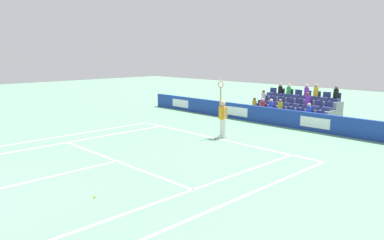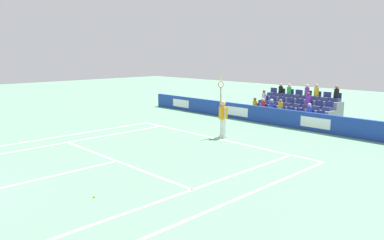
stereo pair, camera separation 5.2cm
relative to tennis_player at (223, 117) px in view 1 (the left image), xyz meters
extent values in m
cube|color=white|center=(0.13, 0.39, -0.99)|extent=(10.97, 0.10, 0.01)
cube|color=white|center=(0.13, 5.88, -0.99)|extent=(8.23, 0.10, 0.01)
cube|color=white|center=(0.13, 9.08, -0.99)|extent=(0.10, 6.40, 0.01)
cube|color=white|center=(4.24, 6.33, -0.99)|extent=(0.10, 11.89, 0.01)
cube|color=white|center=(-3.99, 6.33, -0.99)|extent=(0.10, 11.89, 0.01)
cube|color=white|center=(5.61, 6.33, -0.99)|extent=(0.10, 11.89, 0.01)
cube|color=white|center=(-5.36, 6.33, -0.99)|extent=(0.10, 11.89, 0.01)
cube|color=white|center=(0.13, 0.49, -0.99)|extent=(0.10, 0.20, 0.01)
cube|color=#193899|center=(0.13, -4.50, -0.51)|extent=(20.66, 0.20, 0.96)
cube|color=white|center=(-2.45, -4.39, -0.51)|extent=(1.65, 0.01, 0.54)
cube|color=white|center=(2.71, -4.39, -0.51)|extent=(1.65, 0.01, 0.54)
cube|color=white|center=(7.87, -4.39, -0.51)|extent=(1.65, 0.01, 0.54)
cylinder|color=white|center=(-0.12, 0.03, -0.54)|extent=(0.16, 0.16, 0.90)
cylinder|color=white|center=(0.11, -0.03, -0.54)|extent=(0.16, 0.16, 0.90)
cube|color=white|center=(-0.12, 0.03, -0.95)|extent=(0.18, 0.28, 0.08)
cube|color=white|center=(0.11, -0.03, -0.95)|extent=(0.18, 0.28, 0.08)
cube|color=orange|center=(-0.01, 0.00, 0.21)|extent=(0.30, 0.40, 0.60)
sphere|color=#D3A884|center=(-0.01, 0.00, 0.67)|extent=(0.24, 0.24, 0.24)
cylinder|color=#D3A884|center=(0.21, -0.05, 0.82)|extent=(0.09, 0.09, 0.62)
cylinder|color=#D3A884|center=(-0.21, 0.10, 0.23)|extent=(0.09, 0.09, 0.56)
cylinder|color=black|center=(0.21, -0.05, 1.27)|extent=(0.04, 0.04, 0.28)
torus|color=red|center=(0.21, -0.05, 1.55)|extent=(0.10, 0.31, 0.31)
sphere|color=#D1E533|center=(0.21, -0.05, 1.83)|extent=(0.07, 0.07, 0.07)
cube|color=gray|center=(0.13, -5.58, -0.78)|extent=(4.96, 0.95, 0.42)
cube|color=navy|center=(-2.04, -5.58, -0.47)|extent=(0.48, 0.44, 0.20)
cube|color=navy|center=(-2.04, -5.78, -0.22)|extent=(0.48, 0.04, 0.30)
cube|color=navy|center=(-1.42, -5.58, -0.47)|extent=(0.48, 0.44, 0.20)
cube|color=navy|center=(-1.42, -5.78, -0.22)|extent=(0.48, 0.04, 0.30)
cube|color=navy|center=(-0.80, -5.58, -0.47)|extent=(0.48, 0.44, 0.20)
cube|color=navy|center=(-0.80, -5.78, -0.22)|extent=(0.48, 0.04, 0.30)
cube|color=navy|center=(-0.18, -5.58, -0.47)|extent=(0.48, 0.44, 0.20)
cube|color=navy|center=(-0.18, -5.78, -0.22)|extent=(0.48, 0.04, 0.30)
cube|color=navy|center=(0.44, -5.58, -0.47)|extent=(0.48, 0.44, 0.20)
cube|color=navy|center=(0.44, -5.78, -0.22)|extent=(0.48, 0.04, 0.30)
cube|color=navy|center=(1.06, -5.58, -0.47)|extent=(0.48, 0.44, 0.20)
cube|color=navy|center=(1.06, -5.78, -0.22)|extent=(0.48, 0.04, 0.30)
cube|color=navy|center=(1.68, -5.58, -0.47)|extent=(0.48, 0.44, 0.20)
cube|color=navy|center=(1.68, -5.78, -0.22)|extent=(0.48, 0.04, 0.30)
cube|color=navy|center=(2.30, -5.58, -0.47)|extent=(0.48, 0.44, 0.20)
cube|color=navy|center=(2.30, -5.78, -0.22)|extent=(0.48, 0.04, 0.30)
cube|color=gray|center=(0.13, -6.53, -0.57)|extent=(4.96, 0.95, 0.84)
cube|color=navy|center=(-2.04, -6.53, -0.05)|extent=(0.48, 0.44, 0.20)
cube|color=navy|center=(-2.04, -6.73, 0.20)|extent=(0.48, 0.04, 0.30)
cube|color=navy|center=(-1.42, -6.53, -0.05)|extent=(0.48, 0.44, 0.20)
cube|color=navy|center=(-1.42, -6.73, 0.20)|extent=(0.48, 0.04, 0.30)
cube|color=navy|center=(-0.80, -6.53, -0.05)|extent=(0.48, 0.44, 0.20)
cube|color=navy|center=(-0.80, -6.73, 0.20)|extent=(0.48, 0.04, 0.30)
cube|color=navy|center=(-0.18, -6.53, -0.05)|extent=(0.48, 0.44, 0.20)
cube|color=navy|center=(-0.18, -6.73, 0.20)|extent=(0.48, 0.04, 0.30)
cube|color=navy|center=(0.44, -6.53, -0.05)|extent=(0.48, 0.44, 0.20)
cube|color=navy|center=(0.44, -6.73, 0.20)|extent=(0.48, 0.04, 0.30)
cube|color=navy|center=(1.06, -6.53, -0.05)|extent=(0.48, 0.44, 0.20)
cube|color=navy|center=(1.06, -6.73, 0.20)|extent=(0.48, 0.04, 0.30)
cube|color=navy|center=(1.68, -6.53, -0.05)|extent=(0.48, 0.44, 0.20)
cube|color=navy|center=(1.68, -6.73, 0.20)|extent=(0.48, 0.04, 0.30)
cube|color=navy|center=(2.30, -6.53, -0.05)|extent=(0.48, 0.44, 0.20)
cube|color=navy|center=(2.30, -6.73, 0.20)|extent=(0.48, 0.04, 0.30)
cube|color=gray|center=(0.13, -7.48, -0.36)|extent=(4.96, 0.95, 1.26)
cube|color=navy|center=(-2.04, -7.48, 0.37)|extent=(0.48, 0.44, 0.20)
cube|color=navy|center=(-2.04, -7.68, 0.62)|extent=(0.48, 0.04, 0.30)
cube|color=navy|center=(-1.42, -7.48, 0.37)|extent=(0.48, 0.44, 0.20)
cube|color=navy|center=(-1.42, -7.68, 0.62)|extent=(0.48, 0.04, 0.30)
cube|color=navy|center=(-0.80, -7.48, 0.37)|extent=(0.48, 0.44, 0.20)
cube|color=navy|center=(-0.80, -7.68, 0.62)|extent=(0.48, 0.04, 0.30)
cube|color=navy|center=(-0.18, -7.48, 0.37)|extent=(0.48, 0.44, 0.20)
cube|color=navy|center=(-0.18, -7.68, 0.62)|extent=(0.48, 0.04, 0.30)
cube|color=navy|center=(0.44, -7.48, 0.37)|extent=(0.48, 0.44, 0.20)
cube|color=navy|center=(0.44, -7.68, 0.62)|extent=(0.48, 0.04, 0.30)
cube|color=navy|center=(1.06, -7.48, 0.37)|extent=(0.48, 0.44, 0.20)
cube|color=navy|center=(1.06, -7.68, 0.62)|extent=(0.48, 0.04, 0.30)
cube|color=navy|center=(1.68, -7.48, 0.37)|extent=(0.48, 0.44, 0.20)
cube|color=navy|center=(1.68, -7.68, 0.62)|extent=(0.48, 0.04, 0.30)
cube|color=navy|center=(2.30, -7.48, 0.37)|extent=(0.48, 0.44, 0.20)
cube|color=navy|center=(2.30, -7.68, 0.62)|extent=(0.48, 0.04, 0.30)
cylinder|color=white|center=(2.30, -6.58, 0.27)|extent=(0.28, 0.28, 0.45)
sphere|color=brown|center=(2.30, -6.58, 0.60)|extent=(0.20, 0.20, 0.20)
cylinder|color=yellow|center=(-0.80, -7.53, 0.74)|extent=(0.28, 0.28, 0.54)
sphere|color=#D3A884|center=(-0.80, -7.53, 1.11)|extent=(0.20, 0.20, 0.20)
cylinder|color=green|center=(1.06, -7.53, 0.69)|extent=(0.28, 0.28, 0.44)
sphere|color=beige|center=(1.06, -7.53, 1.01)|extent=(0.20, 0.20, 0.20)
cylinder|color=black|center=(1.68, -7.53, 0.69)|extent=(0.28, 0.28, 0.44)
sphere|color=#D3A884|center=(1.68, -7.53, 1.01)|extent=(0.20, 0.20, 0.20)
cylinder|color=blue|center=(1.06, -5.63, -0.13)|extent=(0.28, 0.28, 0.48)
sphere|color=beige|center=(1.06, -5.63, 0.21)|extent=(0.20, 0.20, 0.20)
cylinder|color=yellow|center=(0.44, -5.63, -0.11)|extent=(0.28, 0.28, 0.53)
sphere|color=#9E7251|center=(0.44, -5.63, 0.25)|extent=(0.20, 0.20, 0.20)
cylinder|color=black|center=(-2.04, -7.53, 0.73)|extent=(0.28, 0.28, 0.53)
sphere|color=#9E7251|center=(-2.04, -7.53, 1.09)|extent=(0.20, 0.20, 0.20)
cylinder|color=yellow|center=(2.30, -5.63, -0.14)|extent=(0.28, 0.28, 0.46)
sphere|color=brown|center=(2.30, -5.63, 0.19)|extent=(0.20, 0.20, 0.20)
cylinder|color=purple|center=(-0.80, -6.58, 0.32)|extent=(0.28, 0.28, 0.54)
sphere|color=brown|center=(-0.80, -6.58, 0.69)|extent=(0.20, 0.20, 0.20)
cylinder|color=red|center=(1.68, -5.63, -0.14)|extent=(0.28, 0.28, 0.47)
sphere|color=beige|center=(1.68, -5.63, 0.20)|extent=(0.20, 0.20, 0.20)
cylinder|color=purple|center=(-0.18, -7.53, 0.72)|extent=(0.28, 0.28, 0.49)
sphere|color=beige|center=(-0.18, -7.53, 1.06)|extent=(0.20, 0.20, 0.20)
cylinder|color=blue|center=(-1.42, -5.63, -0.14)|extent=(0.28, 0.28, 0.47)
sphere|color=beige|center=(-1.42, -5.63, 0.20)|extent=(0.20, 0.20, 0.20)
sphere|color=#D1E533|center=(-2.50, 8.30, -0.96)|extent=(0.07, 0.07, 0.07)
camera|label=1|loc=(-11.48, 13.17, 3.03)|focal=34.54mm
camera|label=2|loc=(-11.52, 13.13, 3.03)|focal=34.54mm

